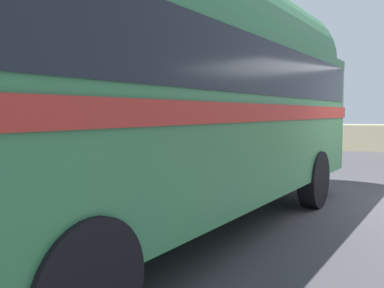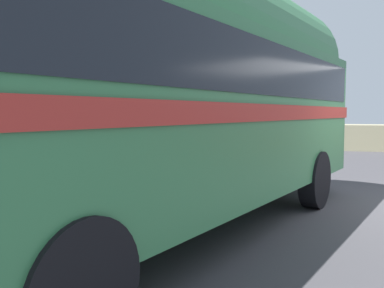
# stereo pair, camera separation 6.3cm
# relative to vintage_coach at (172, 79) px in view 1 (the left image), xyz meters

# --- Properties ---
(breakwater) EXTENTS (31.36, 2.25, 2.43)m
(breakwater) POSITION_rel_vintage_coach_xyz_m (3.85, 14.25, -1.39)
(breakwater) COLOR gray
(breakwater) RESTS_ON ground
(vintage_coach) EXTENTS (4.72, 8.91, 3.70)m
(vintage_coach) POSITION_rel_vintage_coach_xyz_m (0.00, 0.00, 0.00)
(vintage_coach) COLOR black
(vintage_coach) RESTS_ON ground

